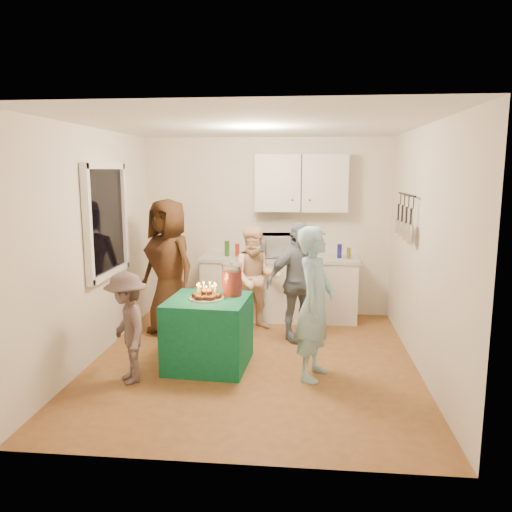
# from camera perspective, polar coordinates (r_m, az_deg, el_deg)

# --- Properties ---
(floor) EXTENTS (4.00, 4.00, 0.00)m
(floor) POSITION_cam_1_polar(r_m,az_deg,el_deg) (5.76, -0.35, -11.95)
(floor) COLOR brown
(floor) RESTS_ON ground
(ceiling) EXTENTS (4.00, 4.00, 0.00)m
(ceiling) POSITION_cam_1_polar(r_m,az_deg,el_deg) (5.37, -0.38, 14.78)
(ceiling) COLOR white
(ceiling) RESTS_ON floor
(back_wall) EXTENTS (3.60, 3.60, 0.00)m
(back_wall) POSITION_cam_1_polar(r_m,az_deg,el_deg) (7.39, 1.25, 3.32)
(back_wall) COLOR silver
(back_wall) RESTS_ON floor
(left_wall) EXTENTS (4.00, 4.00, 0.00)m
(left_wall) POSITION_cam_1_polar(r_m,az_deg,el_deg) (5.88, -18.10, 1.15)
(left_wall) COLOR silver
(left_wall) RESTS_ON floor
(right_wall) EXTENTS (4.00, 4.00, 0.00)m
(right_wall) POSITION_cam_1_polar(r_m,az_deg,el_deg) (5.53, 18.54, 0.61)
(right_wall) COLOR silver
(right_wall) RESTS_ON floor
(window_night) EXTENTS (0.04, 1.00, 1.20)m
(window_night) POSITION_cam_1_polar(r_m,az_deg,el_deg) (6.11, -16.84, 3.90)
(window_night) COLOR black
(window_night) RESTS_ON left_wall
(counter) EXTENTS (2.20, 0.58, 0.86)m
(counter) POSITION_cam_1_polar(r_m,az_deg,el_deg) (7.23, 2.63, -3.84)
(counter) COLOR white
(counter) RESTS_ON floor
(countertop) EXTENTS (2.24, 0.62, 0.05)m
(countertop) POSITION_cam_1_polar(r_m,az_deg,el_deg) (7.14, 2.66, -0.29)
(countertop) COLOR beige
(countertop) RESTS_ON counter
(upper_cabinet) EXTENTS (1.30, 0.30, 0.80)m
(upper_cabinet) POSITION_cam_1_polar(r_m,az_deg,el_deg) (7.17, 5.21, 8.29)
(upper_cabinet) COLOR white
(upper_cabinet) RESTS_ON back_wall
(pot_rack) EXTENTS (0.12, 1.00, 0.60)m
(pot_rack) POSITION_cam_1_polar(r_m,az_deg,el_deg) (6.15, 16.53, 4.42)
(pot_rack) COLOR black
(pot_rack) RESTS_ON right_wall
(microwave) EXTENTS (0.62, 0.44, 0.32)m
(microwave) POSITION_cam_1_polar(r_m,az_deg,el_deg) (7.11, 2.20, 1.21)
(microwave) COLOR white
(microwave) RESTS_ON countertop
(party_table) EXTENTS (0.90, 0.90, 0.76)m
(party_table) POSITION_cam_1_polar(r_m,az_deg,el_deg) (5.55, -5.46, -8.66)
(party_table) COLOR #0E5F3C
(party_table) RESTS_ON floor
(donut_cake) EXTENTS (0.38, 0.38, 0.18)m
(donut_cake) POSITION_cam_1_polar(r_m,az_deg,el_deg) (5.41, -5.66, -3.97)
(donut_cake) COLOR #381C0C
(donut_cake) RESTS_ON party_table
(punch_jar) EXTENTS (0.22, 0.22, 0.34)m
(punch_jar) POSITION_cam_1_polar(r_m,az_deg,el_deg) (5.53, -2.76, -2.79)
(punch_jar) COLOR red
(punch_jar) RESTS_ON party_table
(man_birthday) EXTENTS (0.53, 0.66, 1.58)m
(man_birthday) POSITION_cam_1_polar(r_m,az_deg,el_deg) (5.15, 6.75, -5.40)
(man_birthday) COLOR #99CCDF
(man_birthday) RESTS_ON floor
(woman_back_left) EXTENTS (1.03, 0.94, 1.77)m
(woman_back_left) POSITION_cam_1_polar(r_m,az_deg,el_deg) (6.60, -9.95, -1.25)
(woman_back_left) COLOR brown
(woman_back_left) RESTS_ON floor
(woman_back_center) EXTENTS (0.77, 0.65, 1.40)m
(woman_back_center) POSITION_cam_1_polar(r_m,az_deg,el_deg) (6.69, -0.02, -2.57)
(woman_back_center) COLOR #FBB083
(woman_back_center) RESTS_ON floor
(woman_back_right) EXTENTS (0.94, 0.80, 1.50)m
(woman_back_right) POSITION_cam_1_polar(r_m,az_deg,el_deg) (6.27, 4.75, -2.96)
(woman_back_right) COLOR black
(woman_back_right) RESTS_ON floor
(child_near_left) EXTENTS (0.75, 0.85, 1.14)m
(child_near_left) POSITION_cam_1_polar(r_m,az_deg,el_deg) (5.23, -14.50, -7.94)
(child_near_left) COLOR #4D3E3E
(child_near_left) RESTS_ON floor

